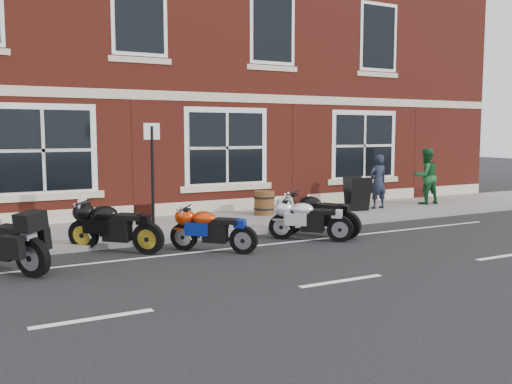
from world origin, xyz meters
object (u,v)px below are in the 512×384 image
moto_sport_silver (309,219)px  parking_sign (152,172)px  a_board_sign (357,194)px  moto_sport_black (114,225)px  pedestrian_right (426,176)px  moto_sport_red (212,228)px  moto_naked_black (317,213)px  barrel_planter (264,203)px  pedestrian_left (378,182)px

moto_sport_silver → parking_sign: 3.61m
a_board_sign → parking_sign: (-6.59, -1.26, 0.94)m
moto_sport_silver → parking_sign: parking_sign is taller
moto_sport_black → a_board_sign: (7.58, 1.78, 0.07)m
moto_sport_black → pedestrian_right: size_ratio=0.89×
moto_sport_red → pedestrian_right: 9.27m
pedestrian_right → moto_naked_black: bearing=29.9°
pedestrian_right → barrel_planter: (-5.70, 0.38, -0.56)m
moto_sport_red → barrel_planter: bearing=2.9°
moto_sport_silver → pedestrian_left: pedestrian_left is taller
barrel_planter → parking_sign: size_ratio=0.27×
moto_sport_black → moto_naked_black: 4.67m
moto_sport_black → barrel_planter: 5.39m
moto_sport_silver → barrel_planter: 3.31m
parking_sign → moto_sport_red: bearing=-62.1°
moto_sport_black → moto_naked_black: (4.65, -0.46, -0.01)m
pedestrian_right → barrel_planter: size_ratio=2.69×
moto_sport_black → pedestrian_left: 8.68m
pedestrian_right → moto_sport_silver: bearing=31.3°
moto_sport_red → parking_sign: bearing=73.1°
barrel_planter → parking_sign: 4.41m
moto_sport_red → parking_sign: (-0.75, 1.45, 1.08)m
pedestrian_left → parking_sign: 7.62m
pedestrian_right → parking_sign: 9.66m
pedestrian_left → moto_naked_black: bearing=33.6°
moto_sport_black → barrel_planter: bearing=-18.5°
pedestrian_left → barrel_planter: (-3.64, 0.51, -0.48)m
pedestrian_left → moto_sport_silver: bearing=34.4°
pedestrian_right → a_board_sign: pedestrian_right is taller
moto_naked_black → barrel_planter: bearing=56.1°
moto_sport_red → moto_sport_silver: moto_sport_silver is taller
moto_sport_silver → pedestrian_right: (6.36, 2.86, 0.52)m
moto_naked_black → pedestrian_left: (3.81, 2.36, 0.40)m
moto_sport_silver → a_board_sign: (3.42, 2.62, 0.13)m
moto_naked_black → parking_sign: parking_sign is taller
moto_sport_red → moto_sport_silver: bearing=-42.3°
moto_sport_black → moto_naked_black: size_ratio=0.86×
moto_naked_black → pedestrian_right: size_ratio=1.04×
barrel_planter → parking_sign: bearing=-153.7°
moto_sport_black → moto_naked_black: moto_sport_black is taller
moto_naked_black → parking_sign: bearing=134.7°
pedestrian_right → a_board_sign: size_ratio=1.78×
moto_sport_red → pedestrian_left: pedestrian_left is taller
moto_sport_black → pedestrian_right: pedestrian_right is taller
moto_sport_red → a_board_sign: a_board_sign is taller
moto_sport_silver → barrel_planter: (0.66, 3.25, -0.04)m
moto_naked_black → pedestrian_right: pedestrian_right is taller
moto_sport_silver → moto_naked_black: bearing=-9.3°
pedestrian_right → barrel_planter: bearing=3.2°
parking_sign → pedestrian_right: bearing=9.3°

